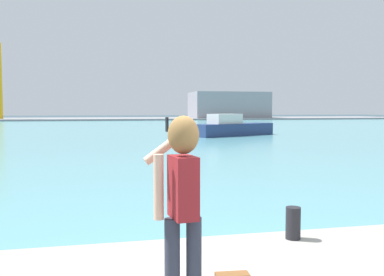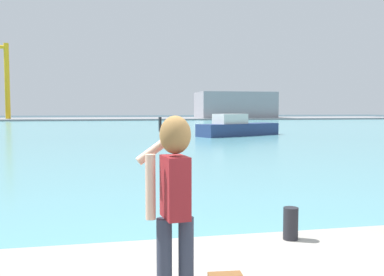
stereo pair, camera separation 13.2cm
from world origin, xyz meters
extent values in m
plane|color=#334751|center=(0.00, 50.00, 0.00)|extent=(220.00, 220.00, 0.00)
cube|color=#599EA8|center=(0.00, 52.00, 0.01)|extent=(140.00, 100.00, 0.02)
cube|color=gray|center=(0.00, 92.00, 0.18)|extent=(140.00, 20.00, 0.35)
cylinder|color=#2D3342|center=(-1.21, -0.01, 0.92)|extent=(0.14, 0.14, 0.82)
cylinder|color=#2D3342|center=(-1.01, -0.01, 0.92)|extent=(0.14, 0.14, 0.82)
cube|color=maroon|center=(-1.11, -0.01, 1.61)|extent=(0.24, 0.36, 0.56)
sphere|color=#E0B293|center=(-1.11, -0.01, 2.07)|extent=(0.22, 0.22, 0.22)
ellipsoid|color=olive|center=(-1.11, -0.03, 2.08)|extent=(0.28, 0.26, 0.34)
cylinder|color=#E0B293|center=(-1.33, -0.01, 1.62)|extent=(0.09, 0.09, 0.58)
cylinder|color=#E0B293|center=(-1.18, 0.20, 1.99)|extent=(0.53, 0.15, 0.40)
cube|color=black|center=(-1.20, 0.32, 2.16)|extent=(0.02, 0.07, 0.14)
cylinder|color=black|center=(0.78, 1.63, 0.73)|extent=(0.21, 0.21, 0.45)
cube|color=navy|center=(9.62, 31.30, 0.54)|extent=(8.07, 5.29, 1.05)
cube|color=silver|center=(8.72, 30.87, 1.49)|extent=(3.18, 2.58, 0.84)
cube|color=gray|center=(27.43, 89.30, 3.27)|extent=(17.14, 9.96, 5.83)
cylinder|color=yellow|center=(-21.25, 88.52, 8.01)|extent=(1.00, 1.00, 15.32)
camera|label=1|loc=(-1.84, -3.67, 2.31)|focal=39.48mm
camera|label=2|loc=(-1.71, -3.70, 2.31)|focal=39.48mm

